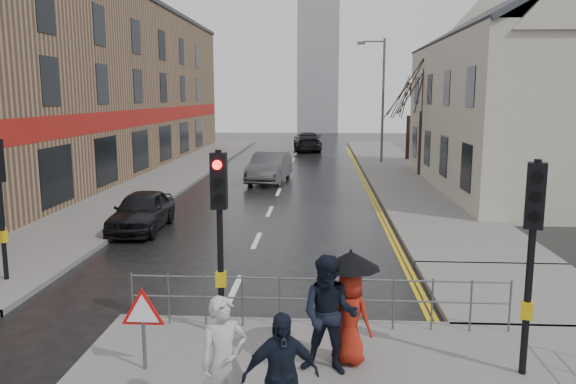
# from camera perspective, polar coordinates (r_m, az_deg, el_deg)

# --- Properties ---
(ground) EXTENTS (120.00, 120.00, 0.00)m
(ground) POSITION_cam_1_polar(r_m,az_deg,el_deg) (10.64, -7.99, -15.16)
(ground) COLOR black
(ground) RESTS_ON ground
(left_pavement) EXTENTS (4.00, 44.00, 0.14)m
(left_pavement) POSITION_cam_1_polar(r_m,az_deg,el_deg) (33.84, -11.18, 2.07)
(left_pavement) COLOR #605E5B
(left_pavement) RESTS_ON ground
(right_pavement) EXTENTS (4.00, 40.00, 0.14)m
(right_pavement) POSITION_cam_1_polar(r_m,az_deg,el_deg) (35.03, 10.77, 2.34)
(right_pavement) COLOR #605E5B
(right_pavement) RESTS_ON ground
(pavement_bridge_right) EXTENTS (4.00, 4.20, 0.14)m
(pavement_bridge_right) POSITION_cam_1_polar(r_m,az_deg,el_deg) (13.96, 22.36, -9.38)
(pavement_bridge_right) COLOR #605E5B
(pavement_bridge_right) RESTS_ON ground
(building_left_terrace) EXTENTS (8.00, 42.00, 10.00)m
(building_left_terrace) POSITION_cam_1_polar(r_m,az_deg,el_deg) (34.43, -20.91, 9.98)
(building_left_terrace) COLOR #8C6B50
(building_left_terrace) RESTS_ON ground
(building_right_cream) EXTENTS (9.00, 16.40, 10.10)m
(building_right_cream) POSITION_cam_1_polar(r_m,az_deg,el_deg) (29.23, 23.77, 9.53)
(building_right_cream) COLOR beige
(building_right_cream) RESTS_ON ground
(church_tower) EXTENTS (5.00, 5.00, 18.00)m
(church_tower) POSITION_cam_1_polar(r_m,az_deg,el_deg) (71.60, 3.08, 13.33)
(church_tower) COLOR #93969B
(church_tower) RESTS_ON ground
(traffic_signal_near_left) EXTENTS (0.28, 0.27, 3.40)m
(traffic_signal_near_left) POSITION_cam_1_polar(r_m,az_deg,el_deg) (10.02, -6.98, -1.88)
(traffic_signal_near_left) COLOR black
(traffic_signal_near_left) RESTS_ON near_pavement
(traffic_signal_near_right) EXTENTS (0.34, 0.33, 3.40)m
(traffic_signal_near_right) POSITION_cam_1_polar(r_m,az_deg,el_deg) (9.26, 23.61, -3.60)
(traffic_signal_near_right) COLOR black
(traffic_signal_near_right) RESTS_ON near_pavement
(guard_railing_front) EXTENTS (7.14, 0.04, 1.00)m
(guard_railing_front) POSITION_cam_1_polar(r_m,az_deg,el_deg) (10.68, 3.02, -10.00)
(guard_railing_front) COLOR #595B5E
(guard_railing_front) RESTS_ON near_pavement
(warning_sign) EXTENTS (0.80, 0.07, 1.35)m
(warning_sign) POSITION_cam_1_polar(r_m,az_deg,el_deg) (9.36, -14.55, -12.04)
(warning_sign) COLOR #595B5E
(warning_sign) RESTS_ON near_pavement
(street_lamp) EXTENTS (1.83, 0.25, 8.00)m
(street_lamp) POSITION_cam_1_polar(r_m,az_deg,el_deg) (37.65, 9.37, 9.96)
(street_lamp) COLOR #595B5E
(street_lamp) RESTS_ON right_pavement
(tree_near) EXTENTS (2.40, 2.40, 6.58)m
(tree_near) POSITION_cam_1_polar(r_m,az_deg,el_deg) (31.94, 13.56, 10.66)
(tree_near) COLOR #2F201A
(tree_near) RESTS_ON right_pavement
(tree_far) EXTENTS (2.40, 2.40, 5.64)m
(tree_far) POSITION_cam_1_polar(r_m,az_deg,el_deg) (39.91, 12.22, 9.44)
(tree_far) COLOR #2F201A
(tree_far) RESTS_ON right_pavement
(pedestrian_a) EXTENTS (0.76, 0.67, 1.76)m
(pedestrian_a) POSITION_cam_1_polar(r_m,az_deg,el_deg) (7.74, -6.54, -16.74)
(pedestrian_a) COLOR #B3B2AF
(pedestrian_a) RESTS_ON near_pavement
(pedestrian_b) EXTENTS (1.04, 0.87, 1.90)m
(pedestrian_b) POSITION_cam_1_polar(r_m,az_deg,el_deg) (8.98, 4.23, -12.35)
(pedestrian_b) COLOR black
(pedestrian_b) RESTS_ON near_pavement
(pedestrian_with_umbrella) EXTENTS (0.96, 0.96, 1.88)m
(pedestrian_with_umbrella) POSITION_cam_1_polar(r_m,az_deg,el_deg) (9.29, 6.31, -10.81)
(pedestrian_with_umbrella) COLOR #A42213
(pedestrian_with_umbrella) RESTS_ON near_pavement
(pedestrian_d) EXTENTS (1.07, 0.68, 1.70)m
(pedestrian_d) POSITION_cam_1_polar(r_m,az_deg,el_deg) (7.40, -0.77, -18.26)
(pedestrian_d) COLOR black
(pedestrian_d) RESTS_ON near_pavement
(car_parked) EXTENTS (1.63, 3.92, 1.33)m
(car_parked) POSITION_cam_1_polar(r_m,az_deg,el_deg) (19.44, -14.63, -1.87)
(car_parked) COLOR black
(car_parked) RESTS_ON ground
(car_mid) EXTENTS (2.20, 4.90, 1.56)m
(car_mid) POSITION_cam_1_polar(r_m,az_deg,el_deg) (29.54, -1.88, 2.55)
(car_mid) COLOR #3F4044
(car_mid) RESTS_ON ground
(car_far) EXTENTS (2.58, 5.49, 1.55)m
(car_far) POSITION_cam_1_polar(r_m,az_deg,el_deg) (46.45, 1.97, 5.15)
(car_far) COLOR black
(car_far) RESTS_ON ground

